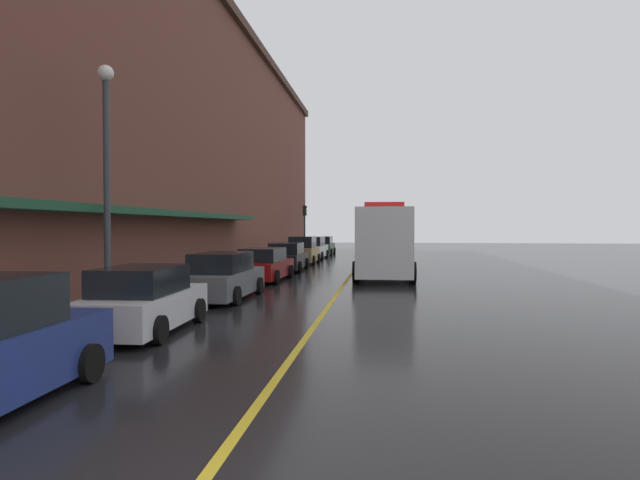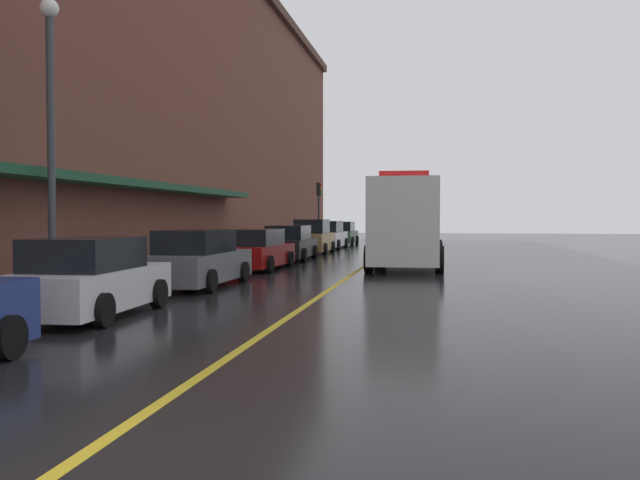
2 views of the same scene
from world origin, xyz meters
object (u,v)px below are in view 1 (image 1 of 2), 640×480
at_px(street_lamp_left, 107,162).
at_px(parked_car_5, 303,251).
at_px(parked_car_4, 287,257).
at_px(parked_car_6, 313,248).
at_px(parking_meter_1, 272,250).
at_px(parked_car_7, 322,246).
at_px(parking_meter_2, 193,267).
at_px(box_truck, 384,243).
at_px(parked_car_3, 264,265).
at_px(parked_car_1, 144,301).
at_px(parking_meter_0, 30,301).
at_px(parked_car_2, 223,277).
at_px(traffic_light_near, 305,220).

bearing_deg(street_lamp_left, parked_car_5, 84.68).
bearing_deg(parked_car_4, parked_car_6, -0.65).
bearing_deg(parking_meter_1, parked_car_7, 84.49).
relative_size(parked_car_5, parking_meter_2, 3.14).
bearing_deg(box_truck, parked_car_3, -64.22).
height_order(parking_meter_2, street_lamp_left, street_lamp_left).
height_order(parked_car_3, parked_car_7, parked_car_7).
distance_m(parked_car_4, parked_car_5, 5.79).
height_order(parked_car_3, parking_meter_2, parked_car_3).
relative_size(parked_car_1, parked_car_6, 0.97).
height_order(parked_car_5, parking_meter_1, parked_car_5).
height_order(box_truck, parking_meter_0, box_truck).
bearing_deg(parked_car_2, parked_car_4, 0.68).
relative_size(parking_meter_0, parking_meter_1, 1.00).
bearing_deg(parked_car_1, parked_car_5, -2.37).
relative_size(parking_meter_0, street_lamp_left, 0.19).
distance_m(parked_car_4, parking_meter_2, 11.54).
bearing_deg(parking_meter_0, parking_meter_2, 90.00).
bearing_deg(box_truck, parked_car_2, -31.66).
relative_size(parked_car_3, parking_meter_0, 3.66).
bearing_deg(traffic_light_near, parking_meter_1, -90.27).
height_order(parked_car_1, parking_meter_0, parked_car_1).
bearing_deg(parked_car_7, parked_car_1, -179.67).
distance_m(parked_car_3, parked_car_6, 17.49).
xyz_separation_m(parked_car_3, street_lamp_left, (-2.03, -10.62, 3.66)).
bearing_deg(parked_car_6, parked_car_3, -177.89).
height_order(parked_car_7, parking_meter_0, parked_car_7).
bearing_deg(parking_meter_0, street_lamp_left, 98.28).
height_order(parked_car_4, parked_car_6, parked_car_6).
relative_size(parked_car_5, traffic_light_near, 0.97).
xyz_separation_m(parked_car_7, street_lamp_left, (-2.04, -33.99, 3.60)).
height_order(parked_car_7, parking_meter_1, parked_car_7).
height_order(parked_car_2, street_lamp_left, street_lamp_left).
relative_size(parked_car_4, traffic_light_near, 1.13).
height_order(parked_car_4, box_truck, box_truck).
height_order(box_truck, parking_meter_1, box_truck).
relative_size(parked_car_4, parking_meter_0, 3.65).
relative_size(parked_car_3, parked_car_5, 1.17).
relative_size(parked_car_7, parking_meter_2, 3.28).
bearing_deg(parked_car_2, parked_car_5, 0.52).
xyz_separation_m(parked_car_7, traffic_light_near, (-1.38, -1.69, 2.36)).
height_order(parked_car_1, parked_car_6, parked_car_6).
distance_m(parked_car_5, parking_meter_2, 17.29).
height_order(parked_car_6, parking_meter_1, parked_car_6).
bearing_deg(traffic_light_near, parked_car_4, -85.03).
distance_m(parked_car_2, parked_car_4, 12.36).
bearing_deg(parked_car_5, parked_car_7, 0.61).
xyz_separation_m(parked_car_7, box_truck, (5.65, -20.59, 0.96)).
xyz_separation_m(parking_meter_1, street_lamp_left, (-0.60, -19.05, 3.34)).
height_order(parked_car_1, parked_car_7, parked_car_7).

